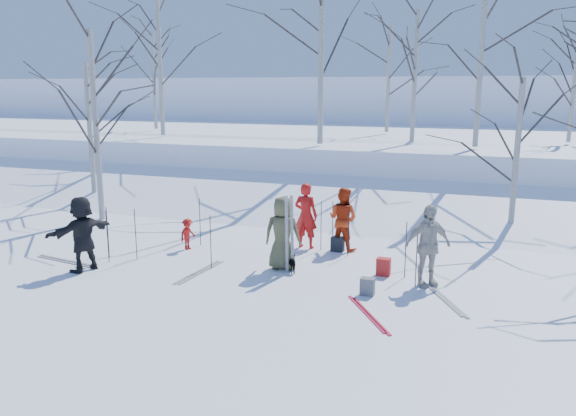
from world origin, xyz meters
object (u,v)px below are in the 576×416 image
at_px(backpack_red, 383,267).
at_px(backpack_grey, 367,287).
at_px(skier_olive_center, 282,233).
at_px(skier_red_north, 306,216).
at_px(skier_redor_behind, 343,219).
at_px(skier_grey_west, 82,234).
at_px(skier_red_seated, 188,234).
at_px(backpack_dark, 338,244).
at_px(skier_cream_east, 428,245).
at_px(dog, 293,263).

xyz_separation_m(backpack_red, backpack_grey, (-0.09, -1.40, -0.02)).
xyz_separation_m(skier_olive_center, skier_red_north, (-0.05, 1.97, 0.01)).
height_order(skier_olive_center, skier_redor_behind, skier_olive_center).
bearing_deg(backpack_grey, skier_redor_behind, 113.30).
bearing_deg(backpack_red, skier_grey_west, -163.21).
bearing_deg(skier_red_seated, backpack_red, -83.26).
relative_size(backpack_grey, backpack_dark, 0.95).
xyz_separation_m(skier_cream_east, dog, (-3.10, -0.11, -0.71)).
xyz_separation_m(skier_red_north, dog, (0.37, -2.08, -0.69)).
distance_m(skier_red_north, skier_redor_behind, 1.02).
relative_size(skier_cream_east, backpack_red, 4.41).
xyz_separation_m(skier_olive_center, backpack_grey, (2.33, -1.05, -0.71)).
bearing_deg(backpack_dark, skier_grey_west, -145.64).
height_order(skier_red_north, backpack_dark, skier_red_north).
bearing_deg(skier_red_north, dog, 104.95).
bearing_deg(backpack_dark, backpack_grey, -64.03).
xyz_separation_m(skier_red_seated, backpack_dark, (3.90, 1.22, -0.23)).
xyz_separation_m(skier_red_north, backpack_grey, (2.37, -3.02, -0.72)).
bearing_deg(backpack_grey, dog, 154.92).
bearing_deg(skier_cream_east, backpack_red, 127.00).
distance_m(skier_red_north, skier_grey_west, 5.77).
bearing_deg(dog, backpack_dark, -141.04).
bearing_deg(skier_olive_center, skier_red_seated, -22.12).
height_order(skier_red_north, dog, skier_red_north).
bearing_deg(skier_red_seated, skier_grey_west, 159.87).
relative_size(skier_red_north, backpack_grey, 4.78).
bearing_deg(skier_grey_west, dog, 126.91).
relative_size(skier_red_seated, backpack_dark, 2.16).
height_order(skier_redor_behind, skier_cream_east, skier_cream_east).
xyz_separation_m(skier_red_north, skier_grey_west, (-4.43, -3.70, 0.01)).
bearing_deg(backpack_grey, backpack_red, 86.50).
height_order(skier_olive_center, skier_cream_east, skier_cream_east).
bearing_deg(skier_cream_east, dog, 148.15).
relative_size(skier_olive_center, skier_cream_east, 0.97).
bearing_deg(backpack_red, skier_red_north, 146.58).
height_order(skier_red_seated, backpack_grey, skier_red_seated).
distance_m(skier_olive_center, dog, 0.76).
bearing_deg(skier_grey_west, backpack_red, 125.09).
relative_size(skier_olive_center, skier_red_north, 0.99).
xyz_separation_m(skier_red_seated, backpack_grey, (5.35, -1.76, -0.24)).
xyz_separation_m(skier_olive_center, skier_cream_east, (3.43, -0.01, 0.02)).
bearing_deg(backpack_red, backpack_grey, -93.50).
xyz_separation_m(skier_red_seated, skier_cream_east, (6.45, -0.72, 0.49)).
relative_size(skier_red_seated, dog, 1.66).
xyz_separation_m(skier_red_north, skier_cream_east, (3.48, -1.98, 0.02)).
height_order(skier_red_north, skier_cream_east, skier_cream_east).
xyz_separation_m(skier_grey_west, backpack_grey, (6.80, 0.68, -0.72)).
height_order(skier_red_seated, backpack_red, skier_red_seated).
relative_size(dog, backpack_dark, 1.30).
xyz_separation_m(dog, backpack_grey, (2.00, -0.94, -0.03)).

